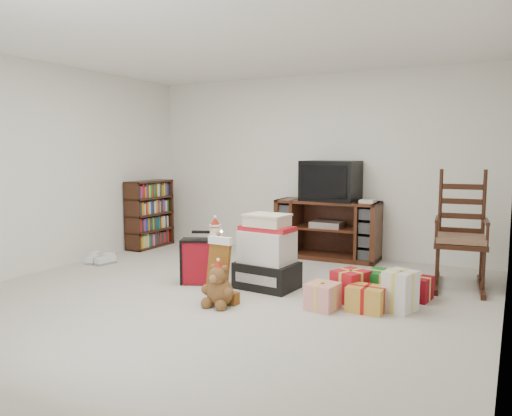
{
  "coord_description": "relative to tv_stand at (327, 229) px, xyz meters",
  "views": [
    {
      "loc": [
        2.54,
        -4.11,
        1.44
      ],
      "look_at": [
        0.07,
        0.6,
        0.84
      ],
      "focal_mm": 35.0,
      "sensor_mm": 36.0,
      "label": 1
    }
  ],
  "objects": [
    {
      "name": "bookshelf",
      "position": [
        -2.64,
        -0.48,
        0.09
      ],
      "size": [
        0.27,
        0.82,
        1.0
      ],
      "color": "black",
      "rests_on": "floor"
    },
    {
      "name": "gift_pile",
      "position": [
        -0.06,
        -1.71,
        -0.06
      ],
      "size": [
        0.65,
        0.5,
        0.77
      ],
      "rotation": [
        0.0,
        0.0,
        -0.09
      ],
      "color": "black",
      "rests_on": "floor"
    },
    {
      "name": "stocking",
      "position": [
        -0.28,
        -2.32,
        -0.08
      ],
      "size": [
        0.3,
        0.14,
        0.63
      ],
      "primitive_type": null,
      "rotation": [
        0.0,
        0.0,
        -0.06
      ],
      "color": "#0C7117",
      "rests_on": "floor"
    },
    {
      "name": "red_suitcase",
      "position": [
        -0.79,
        -1.89,
        -0.14
      ],
      "size": [
        0.43,
        0.34,
        0.58
      ],
      "rotation": [
        0.0,
        0.0,
        0.43
      ],
      "color": "maroon",
      "rests_on": "floor"
    },
    {
      "name": "gift_cluster",
      "position": [
        1.09,
        -1.7,
        -0.25
      ],
      "size": [
        0.83,
        1.21,
        0.28
      ],
      "color": "red",
      "rests_on": "floor"
    },
    {
      "name": "tv_stand",
      "position": [
        0.0,
        0.0,
        0.0
      ],
      "size": [
        1.39,
        0.53,
        0.79
      ],
      "rotation": [
        0.0,
        0.0,
        0.03
      ],
      "color": "#441F13",
      "rests_on": "floor"
    },
    {
      "name": "mrs_claus_figurine",
      "position": [
        -0.9,
        -1.39,
        -0.14
      ],
      "size": [
        0.33,
        0.31,
        0.67
      ],
      "color": "#9F2011",
      "rests_on": "floor"
    },
    {
      "name": "rocking_chair",
      "position": [
        1.74,
        -0.69,
        0.05
      ],
      "size": [
        0.61,
        0.91,
        1.3
      ],
      "rotation": [
        0.0,
        0.0,
        0.11
      ],
      "color": "black",
      "rests_on": "floor"
    },
    {
      "name": "room",
      "position": [
        -0.31,
        -2.22,
        0.85
      ],
      "size": [
        5.01,
        5.01,
        2.51
      ],
      "color": "beige",
      "rests_on": "ground"
    },
    {
      "name": "santa_figurine",
      "position": [
        -0.13,
        -1.08,
        -0.18
      ],
      "size": [
        0.27,
        0.26,
        0.56
      ],
      "color": "#9F2011",
      "rests_on": "floor"
    },
    {
      "name": "sneaker_pair",
      "position": [
        -2.48,
        -1.69,
        -0.35
      ],
      "size": [
        0.35,
        0.3,
        0.1
      ],
      "rotation": [
        0.0,
        0.0,
        0.1
      ],
      "color": "silver",
      "rests_on": "floor"
    },
    {
      "name": "teddy_bear",
      "position": [
        -0.18,
        -2.48,
        -0.22
      ],
      "size": [
        0.26,
        0.23,
        0.39
      ],
      "color": "brown",
      "rests_on": "floor"
    },
    {
      "name": "crt_television",
      "position": [
        0.03,
        -0.01,
        0.66
      ],
      "size": [
        0.73,
        0.54,
        0.53
      ],
      "rotation": [
        0.0,
        0.0,
        -0.02
      ],
      "color": "black",
      "rests_on": "tv_stand"
    }
  ]
}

